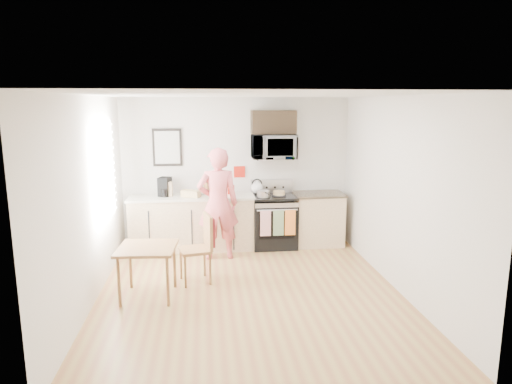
{
  "coord_description": "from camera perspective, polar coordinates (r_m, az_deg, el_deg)",
  "views": [
    {
      "loc": [
        -0.58,
        -5.73,
        2.5
      ],
      "look_at": [
        0.2,
        1.0,
        1.18
      ],
      "focal_mm": 32.0,
      "sensor_mm": 36.0,
      "label": 1
    }
  ],
  "objects": [
    {
      "name": "floor",
      "position": [
        6.27,
        -0.77,
        -12.43
      ],
      "size": [
        4.6,
        4.6,
        0.0
      ],
      "primitive_type": "plane",
      "color": "#9A623B",
      "rests_on": "ground"
    },
    {
      "name": "range",
      "position": [
        8.06,
        2.26,
        -3.79
      ],
      "size": [
        0.76,
        0.7,
        1.16
      ],
      "color": "black",
      "rests_on": "floor"
    },
    {
      "name": "ceiling",
      "position": [
        5.76,
        -0.84,
        12.05
      ],
      "size": [
        4.0,
        4.6,
        0.04
      ],
      "primitive_type": "cube",
      "color": "silver",
      "rests_on": "back_wall"
    },
    {
      "name": "kettle",
      "position": [
        8.08,
        0.12,
        0.61
      ],
      "size": [
        0.21,
        0.21,
        0.26
      ],
      "color": "white",
      "rests_on": "range"
    },
    {
      "name": "dining_table",
      "position": [
        6.1,
        -13.45,
        -7.38
      ],
      "size": [
        0.73,
        0.73,
        0.68
      ],
      "rotation": [
        0.0,
        0.0,
        -0.08
      ],
      "color": "brown",
      "rests_on": "floor"
    },
    {
      "name": "upper_cabinet",
      "position": [
        7.95,
        2.18,
        8.73
      ],
      "size": [
        0.76,
        0.35,
        0.4
      ],
      "primitive_type": "cube",
      "color": "black",
      "rests_on": "back_wall"
    },
    {
      "name": "left_wall",
      "position": [
        6.02,
        -20.11,
        -1.13
      ],
      "size": [
        0.04,
        4.6,
        2.6
      ],
      "primitive_type": "cube",
      "color": "silver",
      "rests_on": "floor"
    },
    {
      "name": "microwave",
      "position": [
        7.93,
        2.21,
        5.68
      ],
      "size": [
        0.76,
        0.51,
        0.42
      ],
      "primitive_type": "imported",
      "color": "#B7B7BC",
      "rests_on": "back_wall"
    },
    {
      "name": "countertop_left",
      "position": [
        7.89,
        -8.06,
        -0.62
      ],
      "size": [
        2.14,
        0.64,
        0.04
      ],
      "primitive_type": "cube",
      "color": "white",
      "rests_on": "cabinet_left"
    },
    {
      "name": "cabinet_left",
      "position": [
        8.0,
        -7.97,
        -3.92
      ],
      "size": [
        2.1,
        0.6,
        0.9
      ],
      "primitive_type": "cube",
      "color": "tan",
      "rests_on": "floor"
    },
    {
      "name": "person",
      "position": [
        7.35,
        -4.78,
        -1.49
      ],
      "size": [
        0.69,
        0.48,
        1.82
      ],
      "primitive_type": "imported",
      "rotation": [
        0.0,
        0.0,
        3.2
      ],
      "color": "#C5363F",
      "rests_on": "floor"
    },
    {
      "name": "back_wall",
      "position": [
        8.14,
        -2.44,
        2.55
      ],
      "size": [
        4.0,
        0.04,
        2.6
      ],
      "primitive_type": "cube",
      "color": "silver",
      "rests_on": "floor"
    },
    {
      "name": "front_wall",
      "position": [
        3.68,
        2.86,
        -7.99
      ],
      "size": [
        4.0,
        0.04,
        2.6
      ],
      "primitive_type": "cube",
      "color": "silver",
      "rests_on": "floor"
    },
    {
      "name": "countertop_right",
      "position": [
        8.14,
        7.83,
        -0.26
      ],
      "size": [
        0.88,
        0.64,
        0.04
      ],
      "primitive_type": "cube",
      "color": "black",
      "rests_on": "cabinet_right"
    },
    {
      "name": "milk_carton",
      "position": [
        7.88,
        -10.77,
        0.35
      ],
      "size": [
        0.1,
        0.1,
        0.25
      ],
      "primitive_type": "cube",
      "rotation": [
        0.0,
        0.0,
        -0.06
      ],
      "color": "tan",
      "rests_on": "countertop_left"
    },
    {
      "name": "fruit_bowl",
      "position": [
        8.04,
        -6.86,
        0.09
      ],
      "size": [
        0.3,
        0.3,
        0.11
      ],
      "color": "white",
      "rests_on": "countertop_left"
    },
    {
      "name": "knife_block",
      "position": [
        8.02,
        -6.07,
        0.48
      ],
      "size": [
        0.13,
        0.15,
        0.2
      ],
      "primitive_type": "cube",
      "rotation": [
        0.0,
        0.0,
        0.43
      ],
      "color": "brown",
      "rests_on": "countertop_left"
    },
    {
      "name": "bread_bag",
      "position": [
        7.78,
        -8.14,
        -0.2
      ],
      "size": [
        0.35,
        0.27,
        0.12
      ],
      "primitive_type": "cube",
      "rotation": [
        0.0,
        0.0,
        -0.47
      ],
      "color": "tan",
      "rests_on": "countertop_left"
    },
    {
      "name": "cabinet_right",
      "position": [
        8.24,
        7.75,
        -3.47
      ],
      "size": [
        0.84,
        0.6,
        0.9
      ],
      "primitive_type": "cube",
      "color": "tan",
      "rests_on": "floor"
    },
    {
      "name": "chair",
      "position": [
        6.49,
        -6.48,
        -5.79
      ],
      "size": [
        0.53,
        0.49,
        0.97
      ],
      "rotation": [
        0.0,
        0.0,
        0.22
      ],
      "color": "brown",
      "rests_on": "floor"
    },
    {
      "name": "right_wall",
      "position": [
        6.39,
        17.33,
        -0.28
      ],
      "size": [
        0.04,
        4.6,
        2.6
      ],
      "primitive_type": "cube",
      "color": "silver",
      "rests_on": "floor"
    },
    {
      "name": "cake",
      "position": [
        7.91,
        2.89,
        -0.17
      ],
      "size": [
        0.25,
        0.25,
        0.08
      ],
      "color": "black",
      "rests_on": "range"
    },
    {
      "name": "coffee_maker",
      "position": [
        7.91,
        -11.33,
        0.57
      ],
      "size": [
        0.24,
        0.3,
        0.32
      ],
      "rotation": [
        0.0,
        0.0,
        -0.33
      ],
      "color": "black",
      "rests_on": "countertop_left"
    },
    {
      "name": "window",
      "position": [
        6.74,
        -18.39,
        2.38
      ],
      "size": [
        0.06,
        1.4,
        1.5
      ],
      "color": "white",
      "rests_on": "left_wall"
    },
    {
      "name": "wall_art",
      "position": [
        8.06,
        -11.03,
        5.5
      ],
      "size": [
        0.5,
        0.04,
        0.65
      ],
      "color": "black",
      "rests_on": "back_wall"
    },
    {
      "name": "pot",
      "position": [
        7.77,
        0.94,
        -0.24
      ],
      "size": [
        0.22,
        0.36,
        0.11
      ],
      "rotation": [
        0.0,
        0.0,
        0.2
      ],
      "color": "#B7B7BC",
      "rests_on": "range"
    },
    {
      "name": "wall_trivet",
      "position": [
        8.12,
        -2.08,
        2.54
      ],
      "size": [
        0.2,
        0.02,
        0.2
      ],
      "primitive_type": "cube",
      "color": "#AD190E",
      "rests_on": "back_wall"
    },
    {
      "name": "utensil_crock",
      "position": [
        7.98,
        -3.16,
        0.82
      ],
      "size": [
        0.12,
        0.12,
        0.37
      ],
      "color": "#AD190E",
      "rests_on": "countertop_left"
    }
  ]
}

